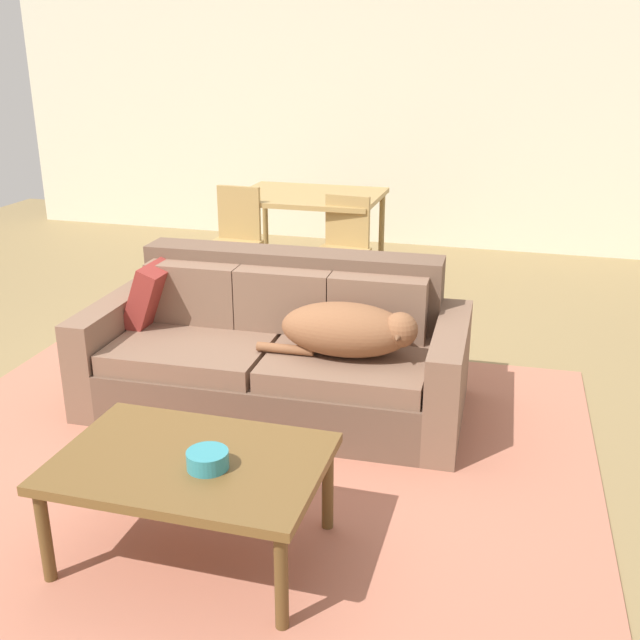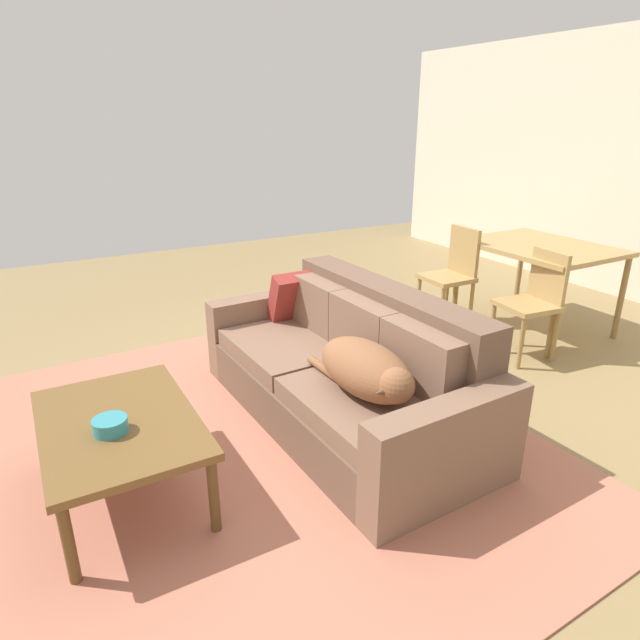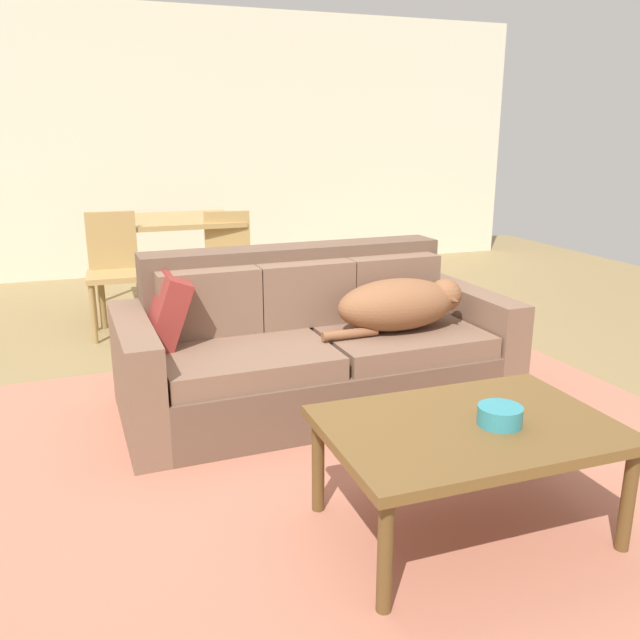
{
  "view_description": "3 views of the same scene",
  "coord_description": "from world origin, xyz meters",
  "px_view_note": "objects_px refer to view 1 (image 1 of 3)",
  "views": [
    {
      "loc": [
        1.53,
        -3.7,
        1.97
      ],
      "look_at": [
        0.47,
        0.06,
        0.53
      ],
      "focal_mm": 42.45,
      "sensor_mm": 36.0,
      "label": 1
    },
    {
      "loc": [
        2.83,
        -1.63,
        1.85
      ],
      "look_at": [
        0.15,
        -0.11,
        0.68
      ],
      "focal_mm": 30.35,
      "sensor_mm": 36.0,
      "label": 2
    },
    {
      "loc": [
        -0.92,
        -3.25,
        1.47
      ],
      "look_at": [
        0.23,
        -0.06,
        0.5
      ],
      "focal_mm": 37.04,
      "sensor_mm": 36.0,
      "label": 3
    }
  ],
  "objects_px": {
    "dog_on_left_cushion": "(349,330)",
    "dining_chair_near_left": "(234,238)",
    "dining_table": "(309,202)",
    "dining_chair_near_right": "(342,246)",
    "throw_pillow_by_left_arm": "(153,294)",
    "bowl_on_coffee_table": "(208,460)",
    "couch": "(279,353)",
    "coffee_table": "(191,468)"
  },
  "relations": [
    {
      "from": "dog_on_left_cushion",
      "to": "dining_table",
      "type": "xyz_separation_m",
      "value": [
        -0.96,
        2.5,
        0.14
      ]
    },
    {
      "from": "throw_pillow_by_left_arm",
      "to": "dining_chair_near_right",
      "type": "xyz_separation_m",
      "value": [
        0.7,
        1.76,
        -0.1
      ]
    },
    {
      "from": "coffee_table",
      "to": "dining_chair_near_right",
      "type": "height_order",
      "value": "dining_chair_near_right"
    },
    {
      "from": "couch",
      "to": "dog_on_left_cushion",
      "type": "xyz_separation_m",
      "value": [
        0.45,
        -0.17,
        0.25
      ]
    },
    {
      "from": "throw_pillow_by_left_arm",
      "to": "dining_chair_near_left",
      "type": "relative_size",
      "value": 0.41
    },
    {
      "from": "bowl_on_coffee_table",
      "to": "couch",
      "type": "bearing_deg",
      "value": 98.23
    },
    {
      "from": "dog_on_left_cushion",
      "to": "throw_pillow_by_left_arm",
      "type": "height_order",
      "value": "throw_pillow_by_left_arm"
    },
    {
      "from": "coffee_table",
      "to": "dining_chair_near_left",
      "type": "relative_size",
      "value": 1.16
    },
    {
      "from": "coffee_table",
      "to": "bowl_on_coffee_table",
      "type": "height_order",
      "value": "bowl_on_coffee_table"
    },
    {
      "from": "coffee_table",
      "to": "bowl_on_coffee_table",
      "type": "distance_m",
      "value": 0.13
    },
    {
      "from": "dog_on_left_cushion",
      "to": "throw_pillow_by_left_arm",
      "type": "distance_m",
      "value": 1.25
    },
    {
      "from": "bowl_on_coffee_table",
      "to": "dining_table",
      "type": "height_order",
      "value": "dining_table"
    },
    {
      "from": "throw_pillow_by_left_arm",
      "to": "bowl_on_coffee_table",
      "type": "xyz_separation_m",
      "value": [
        0.99,
        -1.48,
        -0.1
      ]
    },
    {
      "from": "couch",
      "to": "dog_on_left_cushion",
      "type": "bearing_deg",
      "value": -22.27
    },
    {
      "from": "dining_table",
      "to": "dog_on_left_cushion",
      "type": "bearing_deg",
      "value": -68.94
    },
    {
      "from": "bowl_on_coffee_table",
      "to": "dining_chair_near_left",
      "type": "distance_m",
      "value": 3.4
    },
    {
      "from": "couch",
      "to": "dining_chair_near_left",
      "type": "distance_m",
      "value": 1.99
    },
    {
      "from": "coffee_table",
      "to": "dining_chair_near_right",
      "type": "relative_size",
      "value": 1.21
    },
    {
      "from": "coffee_table",
      "to": "dining_table",
      "type": "height_order",
      "value": "dining_table"
    },
    {
      "from": "couch",
      "to": "dining_chair_near_right",
      "type": "xyz_separation_m",
      "value": [
        -0.08,
        1.79,
        0.17
      ]
    },
    {
      "from": "bowl_on_coffee_table",
      "to": "throw_pillow_by_left_arm",
      "type": "bearing_deg",
      "value": 123.79
    },
    {
      "from": "dog_on_left_cushion",
      "to": "dining_chair_near_left",
      "type": "bearing_deg",
      "value": 124.61
    },
    {
      "from": "throw_pillow_by_left_arm",
      "to": "dining_chair_near_left",
      "type": "xyz_separation_m",
      "value": [
        -0.17,
        1.71,
        -0.08
      ]
    },
    {
      "from": "couch",
      "to": "dog_on_left_cushion",
      "type": "height_order",
      "value": "couch"
    },
    {
      "from": "dog_on_left_cushion",
      "to": "coffee_table",
      "type": "distance_m",
      "value": 1.3
    },
    {
      "from": "dining_chair_near_left",
      "to": "dining_chair_near_right",
      "type": "bearing_deg",
      "value": 5.02
    },
    {
      "from": "couch",
      "to": "coffee_table",
      "type": "xyz_separation_m",
      "value": [
        0.11,
        -1.41,
        0.09
      ]
    },
    {
      "from": "dining_chair_near_right",
      "to": "bowl_on_coffee_table",
      "type": "bearing_deg",
      "value": -77.77
    },
    {
      "from": "couch",
      "to": "throw_pillow_by_left_arm",
      "type": "relative_size",
      "value": 5.72
    },
    {
      "from": "couch",
      "to": "dining_chair_near_left",
      "type": "bearing_deg",
      "value": 116.98
    },
    {
      "from": "throw_pillow_by_left_arm",
      "to": "bowl_on_coffee_table",
      "type": "relative_size",
      "value": 2.3
    },
    {
      "from": "throw_pillow_by_left_arm",
      "to": "coffee_table",
      "type": "xyz_separation_m",
      "value": [
        0.9,
        -1.44,
        -0.19
      ]
    },
    {
      "from": "coffee_table",
      "to": "dining_chair_near_right",
      "type": "bearing_deg",
      "value": 93.46
    },
    {
      "from": "coffee_table",
      "to": "dining_table",
      "type": "relative_size",
      "value": 0.87
    },
    {
      "from": "dining_chair_near_left",
      "to": "couch",
      "type": "bearing_deg",
      "value": -59.33
    },
    {
      "from": "coffee_table",
      "to": "dining_chair_near_right",
      "type": "xyz_separation_m",
      "value": [
        -0.19,
        3.2,
        0.09
      ]
    },
    {
      "from": "dining_table",
      "to": "dining_chair_near_right",
      "type": "height_order",
      "value": "dining_chair_near_right"
    },
    {
      "from": "dog_on_left_cushion",
      "to": "throw_pillow_by_left_arm",
      "type": "relative_size",
      "value": 2.27
    },
    {
      "from": "throw_pillow_by_left_arm",
      "to": "bowl_on_coffee_table",
      "type": "height_order",
      "value": "throw_pillow_by_left_arm"
    },
    {
      "from": "coffee_table",
      "to": "dining_table",
      "type": "distance_m",
      "value": 3.8
    },
    {
      "from": "throw_pillow_by_left_arm",
      "to": "dining_chair_near_right",
      "type": "height_order",
      "value": "dining_chair_near_right"
    },
    {
      "from": "dining_chair_near_left",
      "to": "throw_pillow_by_left_arm",
      "type": "bearing_deg",
      "value": -82.32
    }
  ]
}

